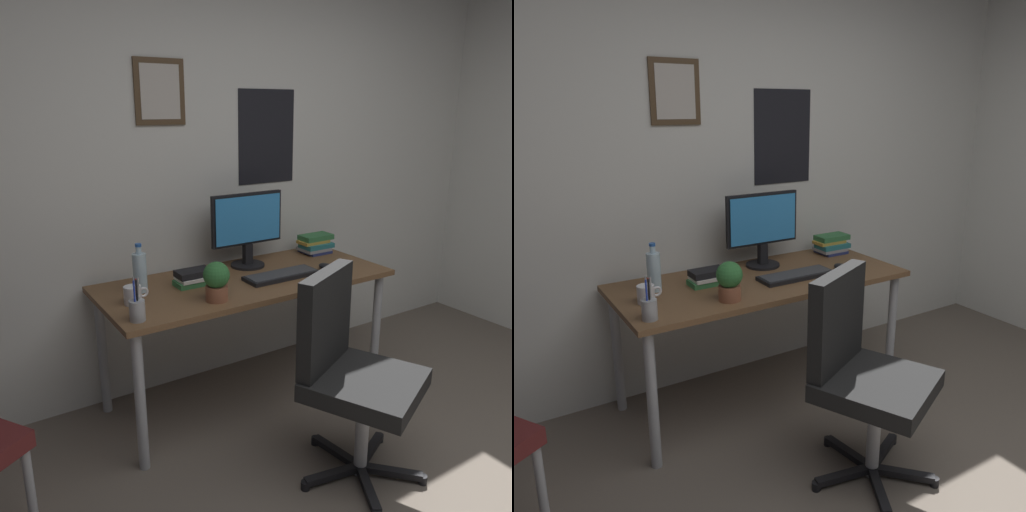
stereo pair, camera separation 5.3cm
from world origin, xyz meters
The scene contains 12 objects.
wall_back centered at (0.00, 2.15, 1.30)m, with size 4.40×0.10×2.60m.
desk centered at (-0.08, 1.73, 0.65)m, with size 1.60×0.69×0.73m.
office_chair centered at (-0.04, 0.94, 0.53)m, with size 0.61×0.61×0.95m.
monitor centered at (0.04, 1.91, 0.97)m, with size 0.46×0.20×0.43m.
keyboard centered at (0.09, 1.63, 0.74)m, with size 0.43×0.15×0.03m.
computer_mouse centered at (0.39, 1.60, 0.74)m, with size 0.06×0.11×0.04m.
water_bottle centered at (-0.65, 1.83, 0.83)m, with size 0.07×0.07×0.25m.
coffee_mug_near centered at (-0.74, 1.69, 0.77)m, with size 0.12×0.08×0.09m.
potted_plant centered at (-0.38, 1.51, 0.83)m, with size 0.13×0.13×0.19m.
pen_cup centered at (-0.80, 1.48, 0.78)m, with size 0.07×0.07×0.20m.
book_stack_left centered at (-0.38, 1.78, 0.77)m, with size 0.20×0.13×0.08m.
book_stack_right centered at (0.56, 1.92, 0.78)m, with size 0.23×0.16×0.12m.
Camera 1 is at (-1.50, -0.57, 1.63)m, focal length 36.16 mm.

